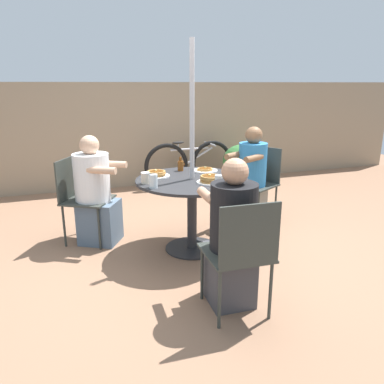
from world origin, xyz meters
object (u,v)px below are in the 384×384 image
drinking_glass_b (153,181)px  pancake_plate_c (157,174)px  patio_chair_east (80,194)px  diner_north (251,180)px  drinking_glass_a (219,183)px  pancake_plate_b (211,180)px  patio_chair_north (259,179)px  diner_south (231,240)px  bicycle (190,164)px  patio_chair_south (241,250)px  diner_east (96,195)px  syrup_bottle (180,165)px  coffee_cup (145,178)px  potted_shrub (240,164)px  pancake_plate_a (205,170)px  patio_table (192,193)px

drinking_glass_b → pancake_plate_c: bearing=72.5°
pancake_plate_c → patio_chair_east: bearing=152.2°
diner_north → drinking_glass_a: size_ratio=8.41×
drinking_glass_a → pancake_plate_c: bearing=120.4°
drinking_glass_a → pancake_plate_b: bearing=84.0°
drinking_glass_b → patio_chair_north: bearing=27.2°
patio_chair_north → drinking_glass_b: bearing=88.9°
patio_chair_north → diner_south: size_ratio=0.78×
bicycle → diner_south: bearing=-105.6°
patio_chair_south → drinking_glass_b: 1.10m
patio_chair_north → diner_east: 1.93m
syrup_bottle → coffee_cup: bearing=-138.9°
pancake_plate_c → coffee_cup: (-0.16, -0.23, 0.03)m
pancake_plate_b → potted_shrub: (1.37, 2.18, -0.38)m
diner_south → pancake_plate_a: bearing=80.1°
patio_table → patio_chair_east: patio_chair_east is taller
diner_east → bicycle: size_ratio=0.75×
drinking_glass_b → pancake_plate_a: bearing=34.8°
diner_east → drinking_glass_a: diner_east is taller
patio_chair_east → drinking_glass_b: bearing=67.4°
patio_chair_east → coffee_cup: size_ratio=8.41×
bicycle → potted_shrub: size_ratio=2.19×
diner_north → diner_east: (-1.77, 0.02, -0.02)m
diner_north → patio_chair_south: size_ratio=1.30×
diner_east → diner_south: bearing=58.6°
patio_chair_north → coffee_cup: patio_chair_north is taller
patio_chair_north → patio_chair_east: same height
patio_chair_south → bicycle: (0.81, 3.52, -0.14)m
patio_table → patio_chair_south: 1.19m
patio_chair_south → syrup_bottle: size_ratio=5.96×
patio_chair_east → bicycle: 2.50m
diner_east → pancake_plate_b: size_ratio=4.36×
diner_north → potted_shrub: bearing=-49.8°
diner_east → pancake_plate_b: bearing=84.4°
coffee_cup → bicycle: (1.22, 2.35, -0.42)m
patio_chair_east → diner_south: size_ratio=0.78×
diner_east → diner_south: size_ratio=1.00×
patio_chair_east → bicycle: bearing=163.8°
patio_chair_east → pancake_plate_b: bearing=85.1°
pancake_plate_b → drinking_glass_a: bearing=-96.0°
coffee_cup → pancake_plate_c: bearing=54.8°
pancake_plate_c → drinking_glass_a: 0.77m
diner_south → potted_shrub: 3.36m
diner_east → patio_chair_south: bearing=55.9°
syrup_bottle → bicycle: 2.14m
diner_north → pancake_plate_a: size_ratio=4.45×
diner_north → bicycle: size_ratio=0.76×
diner_east → bicycle: 2.46m
syrup_bottle → pancake_plate_a: bearing=-23.5°
pancake_plate_a → patio_table: bearing=-131.5°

